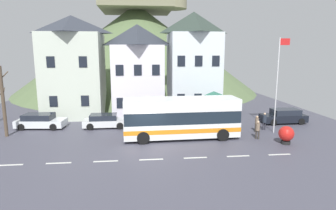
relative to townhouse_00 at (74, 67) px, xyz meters
name	(u,v)px	position (x,y,z in m)	size (l,w,h in m)	color
ground_plane	(150,148)	(7.77, -11.90, -5.50)	(40.00, 60.00, 0.07)	#494856
townhouse_00	(74,67)	(0.00, 0.00, 0.00)	(6.23, 5.87, 10.93)	silver
townhouse_01	(138,70)	(6.99, 0.44, -0.41)	(5.55, 6.76, 10.12)	white
townhouse_02	(193,64)	(13.31, 0.02, 0.28)	(5.49, 5.92, 11.49)	silver
hilltop_castle	(137,46)	(7.01, 20.98, 2.65)	(42.70, 42.70, 25.04)	#586D45
transit_bus	(181,118)	(10.48, -9.69, -3.77)	(9.54, 2.91, 3.36)	white
bus_shelter	(214,97)	(14.12, -6.19, -2.58)	(3.60, 3.60, 3.42)	#473D33
parked_car_00	(105,121)	(3.81, -5.52, -4.84)	(4.15, 1.99, 1.27)	silver
parked_car_01	(40,121)	(-2.24, -5.11, -4.80)	(4.59, 2.34, 1.37)	silver
parked_car_02	(284,116)	(21.56, -5.69, -4.77)	(4.44, 2.03, 1.43)	black
pedestrian_00	(233,119)	(15.75, -7.30, -4.53)	(0.35, 0.35, 1.61)	#38332D
pedestrian_01	(264,120)	(18.46, -8.02, -4.50)	(0.36, 0.36, 1.63)	#2D2D38
pedestrian_02	(257,123)	(17.51, -8.55, -4.62)	(0.33, 0.31, 1.48)	#38332D
pedestrian_03	(258,128)	(16.70, -10.63, -4.57)	(0.32, 0.32, 1.55)	#38332D
public_bench	(208,118)	(14.02, -4.60, -5.00)	(1.54, 0.48, 0.87)	#473828
flagpole	(278,80)	(19.04, -8.89, -0.74)	(0.95, 0.10, 8.29)	silver
harbour_buoy	(286,134)	(18.38, -12.10, -4.68)	(1.18, 1.18, 1.43)	black
bare_tree_00	(3,100)	(-4.27, -7.64, -2.30)	(1.62, 1.99, 6.25)	brown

